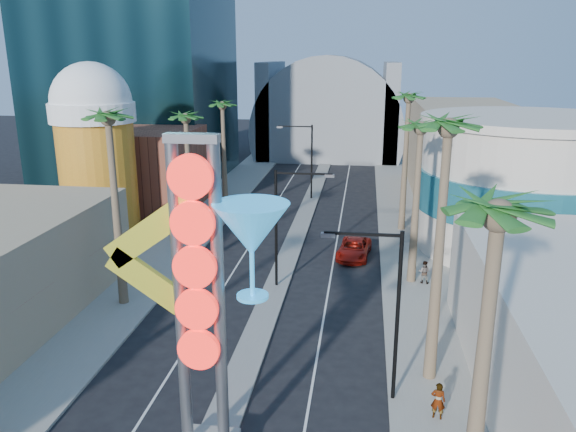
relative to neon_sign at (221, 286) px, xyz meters
The scene contains 22 objects.
sidewalk_west 34.43m from the neon_sign, 107.85° to the left, with size 5.00×100.00×0.15m, color gray.
sidewalk_east 33.97m from the neon_sign, 74.84° to the left, with size 5.00×100.00×0.15m, color gray.
median 35.79m from the neon_sign, 91.33° to the left, with size 1.60×84.00×0.15m, color gray.
brick_filler_west 39.01m from the neon_sign, 115.64° to the left, with size 10.00×10.00×8.00m, color brown.
filler_east 47.58m from the neon_sign, 71.37° to the left, with size 10.00×20.00×10.00m, color tan.
beer_mug 32.39m from the neon_sign, 123.38° to the left, with size 7.00×7.00×14.50m.
turquoise_building 32.10m from the neon_sign, 57.56° to the left, with size 16.60×16.60×10.60m.
canopy 69.11m from the neon_sign, 90.68° to the left, with size 22.00×16.00×22.00m.
neon_sign is the anchor object (origin of this frame).
streetlight_0 17.21m from the neon_sign, 90.90° to the left, with size 3.79×0.25×8.00m.
streetlight_1 41.13m from the neon_sign, 91.90° to the left, with size 3.79×0.25×8.00m.
streetlight_2 8.15m from the neon_sign, 40.46° to the left, with size 3.45×0.25×8.00m.
palm_1 16.70m from the neon_sign, 126.98° to the left, with size 2.40×2.40×12.70m.
palm_2 28.85m from the neon_sign, 109.95° to the left, with size 2.40×2.40×11.20m.
palm_3 40.31m from the neon_sign, 104.11° to the left, with size 2.40×2.40×11.20m.
palm_4 9.23m from the neon_sign, 19.89° to the right, with size 2.40×2.40×12.20m.
palm_5 11.50m from the neon_sign, 40.70° to the left, with size 2.40×2.40×13.20m.
palm_6 20.89m from the neon_sign, 66.74° to the left, with size 2.40×2.40×11.70m.
palm_7 32.29m from the neon_sign, 75.23° to the left, with size 2.40×2.40×12.70m.
red_pickup 24.80m from the neon_sign, 79.93° to the left, with size 2.28×4.95×1.38m, color #9A140B.
pedestrian_a 11.01m from the neon_sign, 24.95° to the left, with size 0.61×0.40×1.67m, color gray.
pedestrian_b 21.74m from the neon_sign, 64.40° to the left, with size 0.76×0.59×1.57m, color gray.
Camera 1 is at (5.54, -14.43, 14.97)m, focal length 35.00 mm.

